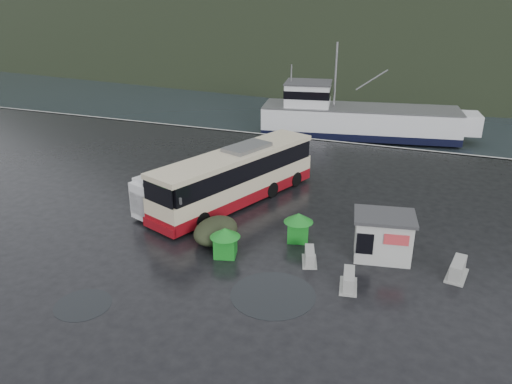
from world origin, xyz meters
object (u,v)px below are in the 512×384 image
at_px(ticket_kiosk, 381,257).
at_px(waste_bin_left, 226,255).
at_px(dome_tent, 216,240).
at_px(jersey_barrier_a, 348,287).
at_px(jersey_barrier_b, 309,262).
at_px(fishing_trawler, 359,124).
at_px(waste_bin_right, 298,240).
at_px(white_van, 183,208).
at_px(coach_bus, 237,202).
at_px(jersey_barrier_c, 456,277).

bearing_deg(ticket_kiosk, waste_bin_left, -170.26).
bearing_deg(dome_tent, jersey_barrier_a, -15.10).
distance_m(jersey_barrier_b, fishing_trawler, 29.04).
relative_size(waste_bin_right, dome_tent, 0.52).
xyz_separation_m(ticket_kiosk, jersey_barrier_b, (-3.31, -1.88, 0.00)).
xyz_separation_m(waste_bin_right, jersey_barrier_a, (3.50, -3.71, 0.00)).
xyz_separation_m(ticket_kiosk, jersey_barrier_a, (-1.03, -3.45, 0.00)).
bearing_deg(dome_tent, waste_bin_right, 21.23).
xyz_separation_m(white_van, jersey_barrier_a, (11.50, -5.26, 0.00)).
relative_size(waste_bin_left, dome_tent, 0.51).
height_order(waste_bin_left, waste_bin_right, waste_bin_right).
bearing_deg(coach_bus, white_van, -121.09).
bearing_deg(jersey_barrier_c, waste_bin_right, 173.37).
xyz_separation_m(waste_bin_right, dome_tent, (-4.20, -1.63, 0.00)).
xyz_separation_m(waste_bin_left, waste_bin_right, (3.04, 2.96, 0.00)).
relative_size(ticket_kiosk, jersey_barrier_a, 1.92).
height_order(waste_bin_right, fishing_trawler, fishing_trawler).
xyz_separation_m(jersey_barrier_b, jersey_barrier_c, (6.97, 1.19, 0.00)).
xyz_separation_m(coach_bus, jersey_barrier_a, (8.72, -7.45, 0.00)).
bearing_deg(white_van, fishing_trawler, 94.79).
distance_m(white_van, jersey_barrier_b, 9.93).
distance_m(jersey_barrier_c, fishing_trawler, 29.31).
xyz_separation_m(waste_bin_left, jersey_barrier_c, (11.23, 2.01, 0.00)).
bearing_deg(jersey_barrier_c, jersey_barrier_b, -170.32).
distance_m(ticket_kiosk, jersey_barrier_b, 3.81).
relative_size(coach_bus, jersey_barrier_c, 7.36).
xyz_separation_m(ticket_kiosk, jersey_barrier_c, (3.66, -0.69, 0.00)).
distance_m(ticket_kiosk, fishing_trawler, 27.67).
relative_size(jersey_barrier_b, fishing_trawler, 0.06).
bearing_deg(waste_bin_right, coach_bus, 144.35).
height_order(jersey_barrier_c, fishing_trawler, fishing_trawler).
distance_m(coach_bus, ticket_kiosk, 10.55).
bearing_deg(jersey_barrier_b, waste_bin_right, 119.82).
distance_m(white_van, jersey_barrier_c, 16.38).
distance_m(dome_tent, jersey_barrier_c, 12.41).
xyz_separation_m(waste_bin_right, jersey_barrier_c, (8.20, -0.95, 0.00)).
relative_size(dome_tent, jersey_barrier_c, 1.78).
distance_m(ticket_kiosk, jersey_barrier_c, 3.73).
relative_size(dome_tent, jersey_barrier_b, 2.14).
xyz_separation_m(jersey_barrier_c, fishing_trawler, (-9.44, 27.75, 0.00)).
bearing_deg(jersey_barrier_c, waste_bin_left, -169.86).
distance_m(dome_tent, jersey_barrier_b, 5.45).
bearing_deg(dome_tent, coach_bus, 100.79).
bearing_deg(dome_tent, white_van, 140.04).
bearing_deg(white_van, waste_bin_right, 8.78).
bearing_deg(dome_tent, fishing_trawler, 84.07).
height_order(white_van, ticket_kiosk, white_van).
height_order(dome_tent, ticket_kiosk, ticket_kiosk).
bearing_deg(jersey_barrier_c, jersey_barrier_a, -149.58).
height_order(white_van, waste_bin_left, white_van).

